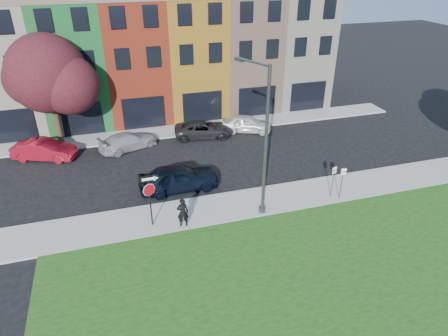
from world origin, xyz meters
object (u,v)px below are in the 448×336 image
object	(u,v)px
street_lamp	(263,143)
stop_sign	(149,191)
sedan_near	(179,178)
man	(183,213)

from	to	relation	value
street_lamp	stop_sign	bearing A→B (deg)	151.65
stop_sign	sedan_near	distance (m)	4.29
man	sedan_near	bearing A→B (deg)	-93.80
stop_sign	street_lamp	bearing A→B (deg)	-5.12
sedan_near	street_lamp	size ratio (longest dim) A/B	0.59
man	sedan_near	xyz separation A→B (m)	(0.54, 3.98, -0.14)
stop_sign	man	world-z (taller)	stop_sign
stop_sign	man	distance (m)	2.15
man	street_lamp	distance (m)	5.65
man	sedan_near	world-z (taller)	man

